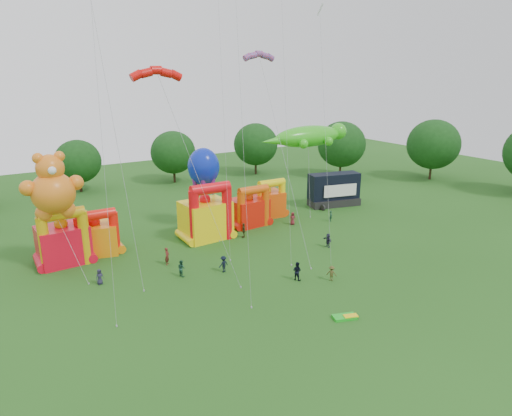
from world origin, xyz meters
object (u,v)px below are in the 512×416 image
bouncy_castle_0 (64,242)px  spectator_0 (100,277)px  stage_trailer (334,190)px  teddy_bear_kite (59,208)px  bouncy_castle_2 (207,217)px  octopus_kite (206,180)px  gecko_kite (309,146)px  spectator_4 (244,230)px

bouncy_castle_0 → spectator_0: 7.72m
stage_trailer → teddy_bear_kite: (-39.98, -3.93, 4.42)m
teddy_bear_kite → stage_trailer: bearing=5.6°
spectator_0 → bouncy_castle_0: bearing=93.6°
bouncy_castle_0 → bouncy_castle_2: 16.57m
teddy_bear_kite → spectator_0: size_ratio=7.93×
octopus_kite → bouncy_castle_0: bearing=-173.6°
gecko_kite → spectator_4: (-13.36, -4.43, -8.89)m
bouncy_castle_0 → gecko_kite: 34.74m
stage_trailer → spectator_0: (-37.77, -9.15, -1.66)m
teddy_bear_kite → spectator_4: (20.84, -1.21, -5.92)m
spectator_4 → bouncy_castle_0: bearing=-75.8°
gecko_kite → octopus_kite: 16.26m
gecko_kite → spectator_0: gecko_kite is taller
spectator_0 → spectator_4: (18.63, 4.00, 0.16)m
bouncy_castle_2 → stage_trailer: bouncy_castle_2 is taller
gecko_kite → spectator_4: bearing=-161.7°
bouncy_castle_0 → octopus_kite: octopus_kite is taller
stage_trailer → spectator_0: bearing=-166.4°
bouncy_castle_2 → stage_trailer: (23.17, 2.96, -0.33)m
bouncy_castle_2 → gecko_kite: bearing=7.4°
spectator_0 → bouncy_castle_2: bearing=11.7°
stage_trailer → gecko_kite: bearing=-172.9°
gecko_kite → spectator_0: (-31.99, -8.43, -9.05)m
spectator_4 → octopus_kite: bearing=-130.9°
octopus_kite → spectator_4: 8.18m
spectator_4 → teddy_bear_kite: bearing=-70.1°
teddy_bear_kite → spectator_0: teddy_bear_kite is taller
bouncy_castle_0 → stage_trailer: 39.75m
stage_trailer → octopus_kite: 22.10m
gecko_kite → spectator_0: size_ratio=9.25×
bouncy_castle_2 → octopus_kite: 5.18m
stage_trailer → teddy_bear_kite: bearing=-174.4°
bouncy_castle_0 → bouncy_castle_2: bouncy_castle_2 is taller
bouncy_castle_0 → teddy_bear_kite: size_ratio=0.52×
bouncy_castle_0 → stage_trailer: bouncy_castle_0 is taller
stage_trailer → octopus_kite: octopus_kite is taller
bouncy_castle_2 → teddy_bear_kite: teddy_bear_kite is taller
gecko_kite → teddy_bear_kite: bearing=-174.6°
teddy_bear_kite → spectator_0: 8.31m
bouncy_castle_0 → teddy_bear_kite: teddy_bear_kite is taller
teddy_bear_kite → octopus_kite: teddy_bear_kite is taller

